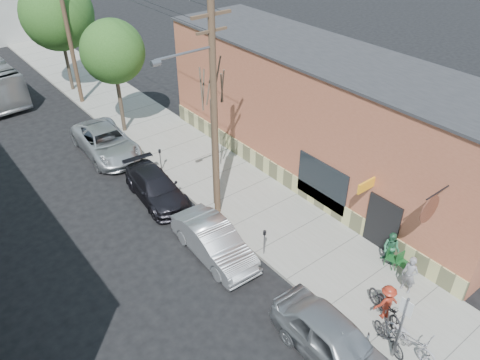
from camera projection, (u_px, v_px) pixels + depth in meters
ground at (248, 306)px, 17.80m from camera, size 120.00×120.00×0.00m
sidewalk at (185, 154)px, 27.11m from camera, size 4.50×58.00×0.15m
cafe_building at (323, 117)px, 23.86m from camera, size 6.60×20.20×6.61m
sign_post at (402, 323)px, 14.87m from camera, size 0.07×0.45×2.80m
parking_meter_near at (264, 239)px, 19.53m from camera, size 0.14×0.14×1.24m
parking_meter_far at (160, 156)px, 25.10m from camera, size 0.14×0.14×1.24m
utility_pole_near at (213, 112)px, 19.50m from camera, size 3.57×0.28×10.00m
utility_pole_far at (67, 27)px, 30.13m from camera, size 1.80×0.28×10.00m
tree_bare at (214, 154)px, 21.51m from camera, size 0.24×0.24×5.50m
tree_leafy_mid at (113, 52)px, 26.62m from camera, size 3.67×3.67×6.85m
tree_leafy_far at (57, 14)px, 31.85m from camera, size 4.95×4.95×7.91m
patio_chair_a at (392, 258)px, 19.13m from camera, size 0.61×0.61×0.88m
patio_chair_b at (404, 264)px, 18.86m from camera, size 0.54×0.54×0.88m
patron_grey at (409, 275)px, 17.81m from camera, size 0.46×0.64×1.65m
patron_green at (391, 249)px, 19.13m from camera, size 0.65×0.79×1.52m
cyclist at (387, 302)px, 16.79m from camera, size 1.10×0.86×1.49m
cyclist_bike at (386, 306)px, 16.90m from camera, size 1.35×2.15×1.07m
parked_bike_a at (389, 337)px, 15.87m from camera, size 0.91×1.68×0.97m
parked_bike_b at (411, 340)px, 15.70m from camera, size 0.74×2.05×1.07m
car_0 at (335, 342)px, 15.46m from camera, size 2.11×4.96×1.67m
car_1 at (214, 241)px, 19.71m from camera, size 1.78×4.69×1.53m
car_2 at (156, 187)px, 23.20m from camera, size 2.34×4.85×1.36m
car_3 at (106, 142)px, 26.82m from camera, size 2.88×5.71×1.55m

